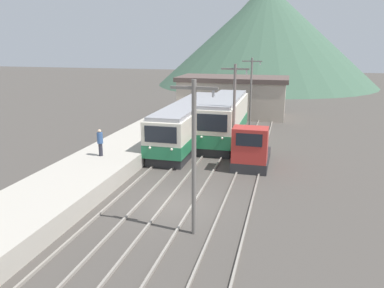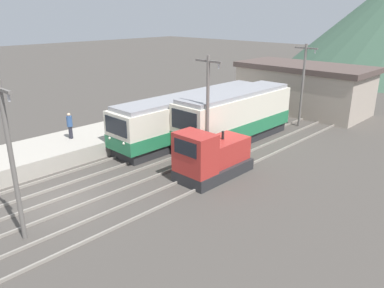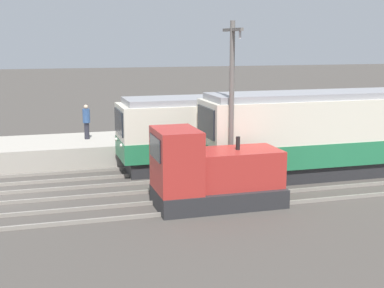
% 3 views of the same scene
% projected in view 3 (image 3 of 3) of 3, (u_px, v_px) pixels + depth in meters
% --- Properties ---
extents(ground_plane, '(200.00, 200.00, 0.00)m').
position_uv_depth(ground_plane, '(0.00, 198.00, 21.15)').
color(ground_plane, '#47423D').
extents(platform_left, '(4.50, 54.00, 1.04)m').
position_uv_depth(platform_left, '(7.00, 154.00, 26.94)').
color(platform_left, '#ADA599').
rests_on(platform_left, ground).
extents(track_left, '(1.54, 60.00, 0.14)m').
position_uv_depth(track_left, '(4.00, 180.00, 23.59)').
color(track_left, gray).
rests_on(track_left, ground).
extents(track_center, '(1.54, 60.00, 0.14)m').
position_uv_depth(track_center, '(0.00, 198.00, 20.95)').
color(track_center, gray).
rests_on(track_center, ground).
extents(commuter_train_left, '(2.84, 14.68, 3.50)m').
position_uv_depth(commuter_train_left, '(264.00, 132.00, 26.70)').
color(commuter_train_left, '#28282B').
rests_on(commuter_train_left, ground).
extents(commuter_train_center, '(2.84, 10.80, 3.87)m').
position_uv_depth(commuter_train_center, '(317.00, 137.00, 24.40)').
color(commuter_train_center, '#28282B').
rests_on(commuter_train_center, ground).
extents(shunting_locomotive, '(2.40, 4.84, 3.00)m').
position_uv_depth(shunting_locomotive, '(211.00, 174.00, 20.03)').
color(shunting_locomotive, '#28282B').
rests_on(shunting_locomotive, ground).
extents(catenary_mast_mid, '(2.00, 0.20, 6.91)m').
position_uv_depth(catenary_mast_mid, '(232.00, 101.00, 21.30)').
color(catenary_mast_mid, slate).
rests_on(catenary_mast_mid, ground).
extents(person_on_platform, '(0.38, 0.38, 1.81)m').
position_uv_depth(person_on_platform, '(86.00, 120.00, 27.92)').
color(person_on_platform, '#282833').
rests_on(person_on_platform, platform_left).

